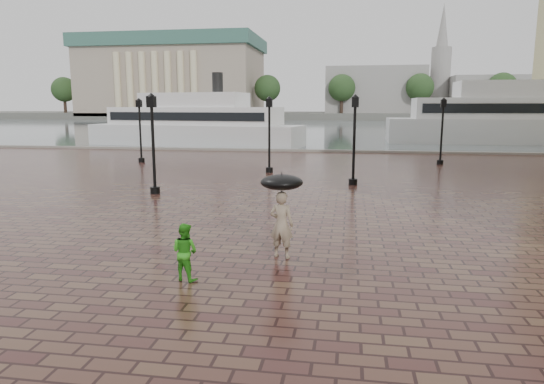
{
  "coord_description": "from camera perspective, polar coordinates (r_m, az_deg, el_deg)",
  "views": [
    {
      "loc": [
        2.78,
        -10.8,
        3.93
      ],
      "look_at": [
        0.51,
        3.36,
        1.4
      ],
      "focal_mm": 32.0,
      "sensor_mm": 36.0,
      "label": 1
    }
  ],
  "objects": [
    {
      "name": "ferry_far",
      "position": [
        59.24,
        27.12,
        7.76
      ],
      "size": [
        27.81,
        7.03,
        9.09
      ],
      "rotation": [
        0.0,
        0.0,
        -0.01
      ],
      "color": "silver",
      "rests_on": "ground"
    },
    {
      "name": "far_trees",
      "position": [
        148.93,
        8.22,
        12.01
      ],
      "size": [
        188.0,
        8.0,
        13.5
      ],
      "color": "#2D2119",
      "rests_on": "ground"
    },
    {
      "name": "museum",
      "position": [
        166.11,
        -11.57,
        13.25
      ],
      "size": [
        57.0,
        32.5,
        26.0
      ],
      "color": "gray",
      "rests_on": "ground"
    },
    {
      "name": "harbour_water",
      "position": [
        102.91,
        7.63,
        7.73
      ],
      "size": [
        240.0,
        240.0,
        0.0
      ],
      "primitive_type": "plane",
      "color": "#4D585E",
      "rests_on": "ground"
    },
    {
      "name": "ferry_near",
      "position": [
        50.32,
        -9.07,
        7.88
      ],
      "size": [
        22.67,
        9.01,
        7.24
      ],
      "rotation": [
        0.0,
        0.0,
        -0.17
      ],
      "color": "silver",
      "rests_on": "ground"
    },
    {
      "name": "child_pedestrian",
      "position": [
        11.32,
        -10.22,
        -6.92
      ],
      "size": [
        0.77,
        0.68,
        1.33
      ],
      "primitive_type": "imported",
      "rotation": [
        0.0,
        0.0,
        2.82
      ],
      "color": "#2D951B",
      "rests_on": "ground"
    },
    {
      "name": "umbrella",
      "position": [
        12.48,
        1.15,
        1.15
      ],
      "size": [
        1.1,
        1.1,
        1.17
      ],
      "color": "black",
      "rests_on": "ground"
    },
    {
      "name": "adult_pedestrian",
      "position": [
        12.7,
        1.13,
        -3.85
      ],
      "size": [
        0.73,
        0.56,
        1.78
      ],
      "primitive_type": "imported",
      "rotation": [
        0.0,
        0.0,
        2.91
      ],
      "color": "gray",
      "rests_on": "ground"
    },
    {
      "name": "quay_edge",
      "position": [
        43.07,
        5.39,
        4.72
      ],
      "size": [
        80.0,
        0.6,
        0.3
      ],
      "primitive_type": "cube",
      "color": "slate",
      "rests_on": "ground"
    },
    {
      "name": "street_lamps",
      "position": [
        28.78,
        0.34,
        6.81
      ],
      "size": [
        21.44,
        14.44,
        4.4
      ],
      "color": "black",
      "rests_on": "ground"
    },
    {
      "name": "ground",
      "position": [
        11.83,
        -5.11,
        -9.45
      ],
      "size": [
        300.0,
        300.0,
        0.0
      ],
      "primitive_type": "plane",
      "color": "#351A18",
      "rests_on": "ground"
    },
    {
      "name": "far_shore",
      "position": [
        170.85,
        8.28,
        8.92
      ],
      "size": [
        300.0,
        60.0,
        2.0
      ],
      "primitive_type": "cube",
      "color": "#4C4C47",
      "rests_on": "ground"
    },
    {
      "name": "distant_skyline",
      "position": [
        167.17,
        25.34,
        10.95
      ],
      "size": [
        102.5,
        22.0,
        33.0
      ],
      "color": "gray",
      "rests_on": "ground"
    }
  ]
}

